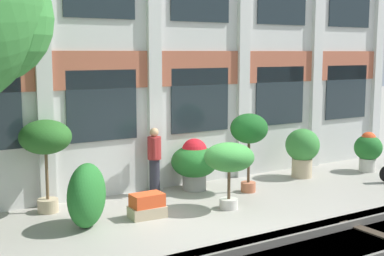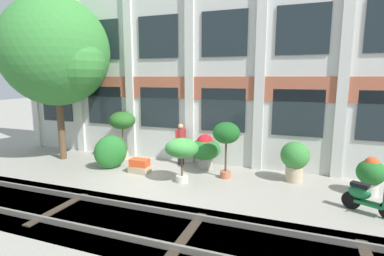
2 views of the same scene
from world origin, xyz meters
name	(u,v)px [view 1 (image 1 of 2)]	position (x,y,z in m)	size (l,w,h in m)	color
ground_plane	(209,214)	(0.00, 0.00, 0.00)	(80.00, 80.00, 0.00)	#9E998E
apartment_facade	(148,19)	(0.00, 2.80, 4.34)	(17.09, 0.64, 8.73)	silver
potted_plant_square_trough	(147,206)	(-1.24, 0.54, 0.25)	(0.80, 0.53, 0.52)	tan
potted_plant_glazed_jar	(368,149)	(6.38, 1.09, 0.68)	(0.82, 0.82, 1.19)	beige
potted_plant_tall_urn	(229,159)	(0.63, 0.15, 1.14)	(1.13, 1.13, 1.51)	beige
potted_plant_low_pan	(46,141)	(-2.94, 2.04, 1.59)	(1.14, 1.14, 2.07)	tan
potted_plant_ribbed_drum	(302,149)	(4.20, 1.56, 0.81)	(0.96, 0.96, 1.39)	tan
potted_plant_terracotta_small	(249,132)	(1.91, 1.08, 1.55)	(0.95, 0.95, 2.00)	#B76647
potted_plant_stone_basin	(194,162)	(0.85, 1.98, 0.74)	(1.20, 1.20, 1.34)	gray
resident_by_doorway	(154,159)	(-0.23, 2.11, 0.90)	(0.34, 0.49, 1.68)	#282833
topiary_hedge	(87,195)	(-2.56, 0.61, 0.66)	(1.28, 0.70, 1.31)	#236B28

